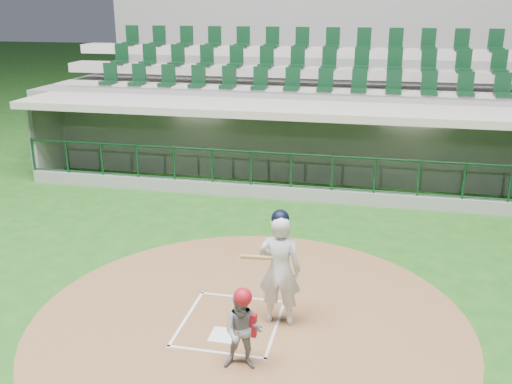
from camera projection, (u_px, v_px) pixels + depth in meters
ground at (235, 314)px, 9.58m from camera, size 120.00×120.00×0.00m
dirt_circle at (250, 322)px, 9.33m from camera, size 7.20×7.20×0.01m
home_plate at (224, 335)px, 8.92m from camera, size 0.43×0.43×0.02m
batter_box_chalk at (231, 322)px, 9.30m from camera, size 1.55×1.80×0.01m
dugout_structure at (302, 148)px, 16.52m from camera, size 16.40×3.70×3.00m
seating_deck at (314, 113)px, 19.23m from camera, size 17.00×6.72×5.15m
batter at (279, 268)px, 9.03m from camera, size 0.88×0.87×1.95m
catcher at (243, 329)px, 7.98m from camera, size 0.62×0.51×1.26m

